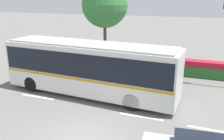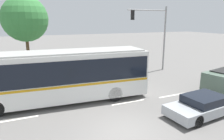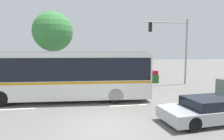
% 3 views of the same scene
% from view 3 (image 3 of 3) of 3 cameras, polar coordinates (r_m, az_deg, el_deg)
% --- Properties ---
extents(ground_plane, '(140.00, 140.00, 0.00)m').
position_cam_3_polar(ground_plane, '(8.81, -2.23, -16.80)').
color(ground_plane, slate).
extents(city_bus, '(11.49, 3.35, 3.38)m').
position_cam_3_polar(city_bus, '(13.23, -13.77, -0.82)').
color(city_bus, silver).
rests_on(city_bus, ground).
extents(sedan_foreground, '(4.54, 2.26, 1.17)m').
position_cam_3_polar(sedan_foreground, '(10.26, 26.98, -10.80)').
color(sedan_foreground, '#9EA3A8').
rests_on(sedan_foreground, ground).
extents(traffic_light_pole, '(4.59, 0.24, 6.69)m').
position_cam_3_polar(traffic_light_pole, '(20.38, 18.97, 8.02)').
color(traffic_light_pole, gray).
rests_on(traffic_light_pole, ground).
extents(flowering_hedge, '(6.81, 1.01, 1.30)m').
position_cam_3_polar(flowering_hedge, '(20.12, 4.57, -2.21)').
color(flowering_hedge, '#286028').
rests_on(flowering_hedge, ground).
extents(street_tree_left, '(4.07, 4.07, 7.45)m').
position_cam_3_polar(street_tree_left, '(20.57, -17.55, 11.02)').
color(street_tree_left, brown).
rests_on(street_tree_left, ground).
extents(lane_stripe_near, '(2.40, 0.16, 0.01)m').
position_cam_3_polar(lane_stripe_near, '(13.22, 20.62, -9.46)').
color(lane_stripe_near, silver).
rests_on(lane_stripe_near, ground).
extents(lane_stripe_mid, '(2.40, 0.16, 0.01)m').
position_cam_3_polar(lane_stripe_mid, '(12.56, -27.73, -10.53)').
color(lane_stripe_mid, silver).
rests_on(lane_stripe_mid, ground).
extents(lane_stripe_far, '(2.40, 0.16, 0.01)m').
position_cam_3_polar(lane_stripe_far, '(12.01, 5.08, -10.64)').
color(lane_stripe_far, silver).
rests_on(lane_stripe_far, ground).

